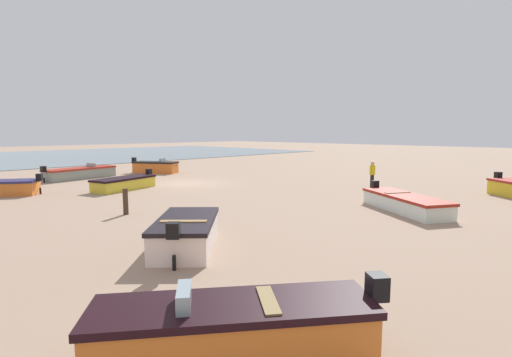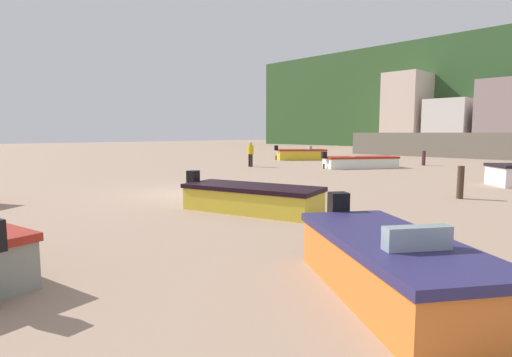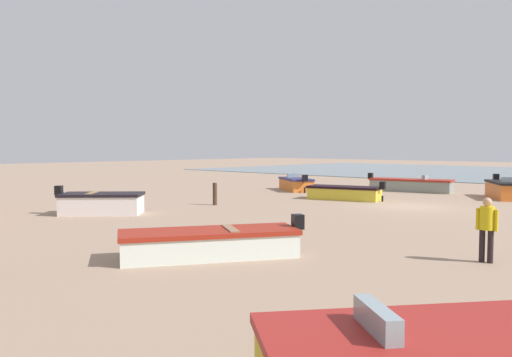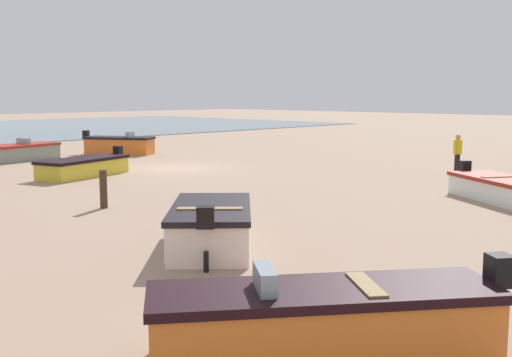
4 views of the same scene
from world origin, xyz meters
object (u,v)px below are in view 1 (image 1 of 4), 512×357
boat_orange_6 (2,188)px  boat_yellow_7 (124,183)px  boat_orange_3 (235,331)px  boat_grey_5 (81,173)px  boat_white_1 (405,203)px  boat_orange_2 (155,167)px  boat_white_4 (186,233)px  mooring_post_mid_beach (126,202)px  beach_walker_foreground (372,172)px

boat_orange_6 → boat_yellow_7: bearing=-82.2°
boat_orange_3 → boat_grey_5: 25.63m
boat_white_1 → boat_orange_3: boat_orange_3 is taller
boat_orange_2 → boat_white_4: size_ratio=1.08×
boat_white_4 → mooring_post_mid_beach: bearing=125.5°
boat_white_1 → mooring_post_mid_beach: (8.84, -8.12, 0.18)m
boat_orange_3 → boat_orange_6: boat_orange_3 is taller
beach_walker_foreground → boat_orange_3: bearing=19.5°
boat_grey_5 → boat_white_1: bearing=2.3°
boat_white_1 → boat_orange_3: bearing=43.7°
boat_orange_3 → boat_orange_6: bearing=34.3°
boat_grey_5 → boat_yellow_7: 7.28m
boat_white_1 → boat_grey_5: boat_grey_5 is taller
boat_white_1 → boat_white_4: size_ratio=1.32×
boat_grey_5 → boat_yellow_7: (0.23, 7.28, -0.04)m
boat_white_1 → boat_orange_2: 21.38m
boat_white_1 → boat_orange_6: 20.78m
boat_grey_5 → boat_orange_6: bearing=-64.1°
boat_orange_2 → boat_orange_3: size_ratio=0.93×
boat_yellow_7 → beach_walker_foreground: bearing=-149.2°
boat_orange_3 → beach_walker_foreground: (-17.97, -6.95, 0.48)m
boat_grey_5 → mooring_post_mid_beach: bearing=-25.5°
boat_white_4 → boat_yellow_7: size_ratio=0.84×
boat_yellow_7 → boat_white_4: bearing=145.1°
boat_orange_3 → boat_grey_5: boat_orange_3 is taller
boat_grey_5 → boat_orange_6: size_ratio=1.46×
boat_orange_3 → beach_walker_foreground: size_ratio=2.54×
boat_grey_5 → beach_walker_foreground: 20.70m
boat_white_1 → mooring_post_mid_beach: bearing=-10.8°
boat_white_4 → mooring_post_mid_beach: size_ratio=3.23×
boat_orange_2 → mooring_post_mid_beach: 16.23m
boat_orange_6 → mooring_post_mid_beach: size_ratio=3.40×
boat_orange_2 → boat_orange_3: bearing=29.8°
boat_orange_2 → beach_walker_foreground: bearing=74.4°
boat_orange_3 → boat_orange_6: 20.16m
boat_white_4 → boat_yellow_7: bearing=116.1°
boat_orange_3 → mooring_post_mid_beach: bearing=19.0°
boat_white_1 → boat_white_4: 10.10m
mooring_post_mid_beach → beach_walker_foreground: size_ratio=0.68×
boat_orange_2 → boat_white_4: 21.53m
boat_white_1 → boat_yellow_7: (5.59, -14.69, 0.01)m
boat_grey_5 → boat_orange_6: boat_orange_6 is taller
boat_orange_3 → boat_white_1: bearing=-40.2°
boat_yellow_7 → boat_white_1: bearing=-175.1°
boat_white_1 → beach_walker_foreground: 6.96m
boat_orange_2 → boat_orange_6: size_ratio=1.03×
boat_orange_2 → boat_orange_6: boat_orange_2 is taller
boat_orange_3 → boat_orange_6: (-1.30, -20.12, -0.05)m
boat_white_4 → boat_grey_5: bearing=122.3°
boat_orange_6 → boat_yellow_7: size_ratio=0.88×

